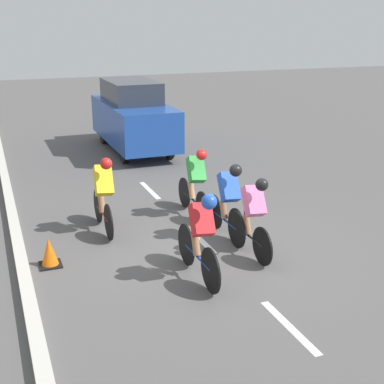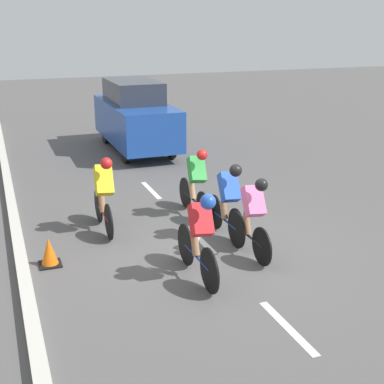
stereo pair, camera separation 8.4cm
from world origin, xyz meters
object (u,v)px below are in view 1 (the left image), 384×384
(cyclist_red, at_px, (201,233))
(cyclist_yellow, at_px, (103,192))
(traffic_cone, at_px, (49,253))
(support_car, at_px, (133,116))
(cyclist_pink, at_px, (252,214))
(cyclist_blue, at_px, (228,199))
(cyclist_green, at_px, (195,180))

(cyclist_red, distance_m, cyclist_yellow, 2.69)
(cyclist_yellow, xyz_separation_m, traffic_cone, (1.19, 1.14, -0.56))
(support_car, distance_m, traffic_cone, 8.25)
(cyclist_pink, distance_m, traffic_cone, 3.47)
(cyclist_pink, xyz_separation_m, cyclist_yellow, (2.14, -1.97, 0.04))
(cyclist_blue, relative_size, support_car, 0.38)
(cyclist_red, distance_m, cyclist_green, 2.86)
(cyclist_pink, bearing_deg, cyclist_blue, -83.98)
(cyclist_yellow, bearing_deg, support_car, -110.18)
(cyclist_blue, height_order, cyclist_green, cyclist_blue)
(cyclist_yellow, height_order, cyclist_blue, cyclist_yellow)
(support_car, bearing_deg, cyclist_red, 81.34)
(cyclist_green, bearing_deg, cyclist_red, 70.10)
(support_car, bearing_deg, cyclist_pink, 88.82)
(cyclist_yellow, bearing_deg, traffic_cone, 43.93)
(cyclist_pink, bearing_deg, cyclist_green, -84.80)
(cyclist_green, bearing_deg, support_car, -93.43)
(cyclist_pink, height_order, cyclist_yellow, cyclist_yellow)
(cyclist_yellow, relative_size, cyclist_green, 0.97)
(cyclist_yellow, distance_m, traffic_cone, 1.74)
(cyclist_green, distance_m, support_car, 6.12)
(cyclist_red, bearing_deg, traffic_cone, -32.43)
(cyclist_pink, relative_size, cyclist_green, 0.97)
(cyclist_yellow, xyz_separation_m, cyclist_blue, (-2.05, 1.17, -0.01))
(cyclist_blue, xyz_separation_m, support_car, (-0.25, -7.45, 0.28))
(cyclist_red, xyz_separation_m, cyclist_blue, (-1.09, -1.34, 0.00))
(cyclist_red, relative_size, cyclist_blue, 1.05)
(cyclist_green, relative_size, traffic_cone, 3.46)
(cyclist_pink, xyz_separation_m, support_car, (-0.17, -8.26, 0.31))
(cyclist_green, bearing_deg, cyclist_blue, 94.71)
(cyclist_pink, relative_size, support_car, 0.38)
(cyclist_red, bearing_deg, support_car, -98.66)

